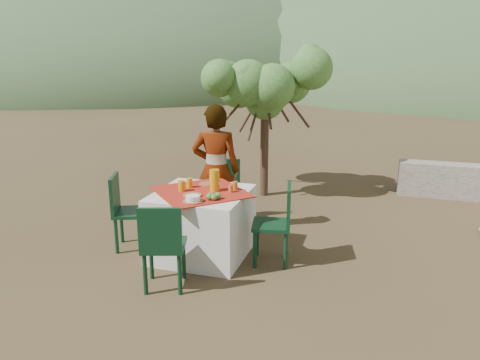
% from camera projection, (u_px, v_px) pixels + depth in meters
% --- Properties ---
extents(ground, '(160.00, 160.00, 0.00)m').
position_uv_depth(ground, '(191.00, 258.00, 5.36)').
color(ground, '#3D2D1B').
rests_on(ground, ground).
extents(table, '(1.30, 1.30, 0.76)m').
position_uv_depth(table, '(202.00, 223.00, 5.36)').
color(table, white).
rests_on(table, ground).
extents(chair_far, '(0.48, 0.48, 0.87)m').
position_uv_depth(chair_far, '(225.00, 188.00, 6.39)').
color(chair_far, black).
rests_on(chair_far, ground).
extents(chair_near, '(0.52, 0.52, 0.89)m').
position_uv_depth(chair_near, '(163.00, 243.00, 4.51)').
color(chair_near, black).
rests_on(chair_near, ground).
extents(chair_left, '(0.54, 0.54, 0.90)m').
position_uv_depth(chair_left, '(125.00, 208.00, 5.52)').
color(chair_left, black).
rests_on(chair_left, ground).
extents(chair_right, '(0.48, 0.48, 0.89)m').
position_uv_depth(chair_right, '(278.00, 221.00, 5.12)').
color(chair_right, black).
rests_on(chair_right, ground).
extents(person, '(0.67, 0.50, 1.67)m').
position_uv_depth(person, '(216.00, 170.00, 5.91)').
color(person, '#8C6651').
rests_on(person, ground).
extents(shrub_tree, '(1.77, 1.74, 2.08)m').
position_uv_depth(shrub_tree, '(270.00, 94.00, 7.32)').
color(shrub_tree, '#462F23').
rests_on(shrub_tree, ground).
extents(hill_near_left, '(40.00, 40.00, 16.00)m').
position_uv_depth(hill_near_left, '(131.00, 81.00, 38.12)').
color(hill_near_left, '#344C2B').
rests_on(hill_near_left, ground).
extents(hill_far_center, '(60.00, 60.00, 24.00)m').
position_uv_depth(hill_far_center, '(334.00, 72.00, 54.42)').
color(hill_far_center, slate).
rests_on(hill_far_center, ground).
extents(plate_far, '(0.21, 0.21, 0.01)m').
position_uv_depth(plate_far, '(208.00, 184.00, 5.53)').
color(plate_far, brown).
rests_on(plate_far, table).
extents(plate_near, '(0.21, 0.21, 0.01)m').
position_uv_depth(plate_near, '(192.00, 195.00, 5.10)').
color(plate_near, brown).
rests_on(plate_near, table).
extents(glass_far, '(0.07, 0.07, 0.11)m').
position_uv_depth(glass_far, '(190.00, 183.00, 5.40)').
color(glass_far, orange).
rests_on(glass_far, table).
extents(glass_near, '(0.08, 0.08, 0.12)m').
position_uv_depth(glass_near, '(182.00, 186.00, 5.26)').
color(glass_near, orange).
rests_on(glass_near, table).
extents(juice_pitcher, '(0.11, 0.11, 0.25)m').
position_uv_depth(juice_pitcher, '(215.00, 180.00, 5.26)').
color(juice_pitcher, orange).
rests_on(juice_pitcher, table).
extents(bowl_plate, '(0.21, 0.21, 0.01)m').
position_uv_depth(bowl_plate, '(193.00, 201.00, 4.90)').
color(bowl_plate, brown).
rests_on(bowl_plate, table).
extents(white_bowl, '(0.15, 0.15, 0.06)m').
position_uv_depth(white_bowl, '(193.00, 198.00, 4.89)').
color(white_bowl, white).
rests_on(white_bowl, bowl_plate).
extents(jar_left, '(0.05, 0.05, 0.08)m').
position_uv_depth(jar_left, '(231.00, 189.00, 5.23)').
color(jar_left, '#C36022').
rests_on(jar_left, table).
extents(jar_right, '(0.06, 0.06, 0.10)m').
position_uv_depth(jar_right, '(235.00, 186.00, 5.31)').
color(jar_right, '#C36022').
rests_on(jar_right, table).
extents(napkin_holder, '(0.07, 0.04, 0.09)m').
position_uv_depth(napkin_holder, '(217.00, 186.00, 5.31)').
color(napkin_holder, white).
rests_on(napkin_holder, table).
extents(fruit_cluster, '(0.14, 0.13, 0.07)m').
position_uv_depth(fruit_cluster, '(213.00, 196.00, 4.97)').
color(fruit_cluster, '#4B792C').
rests_on(fruit_cluster, table).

